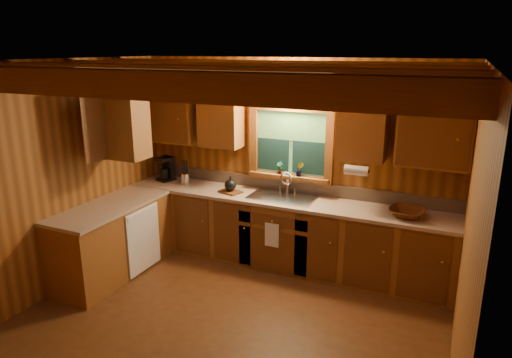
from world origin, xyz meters
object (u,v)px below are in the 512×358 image
at_px(sink, 282,201).
at_px(coffee_maker, 167,168).
at_px(cutting_board, 230,192).
at_px(wicker_basket, 407,213).

bearing_deg(sink, coffee_maker, 177.40).
distance_m(sink, coffee_maker, 1.80).
distance_m(cutting_board, wicker_basket, 2.19).
bearing_deg(wicker_basket, cutting_board, -179.52).
bearing_deg(coffee_maker, sink, 15.75).
height_order(coffee_maker, cutting_board, coffee_maker).
xyz_separation_m(sink, wicker_basket, (1.51, -0.07, 0.09)).
height_order(sink, wicker_basket, sink).
height_order(coffee_maker, wicker_basket, coffee_maker).
bearing_deg(wicker_basket, coffee_maker, 177.33).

